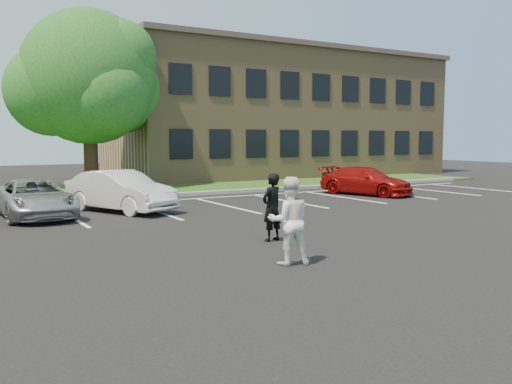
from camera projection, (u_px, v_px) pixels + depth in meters
ground_plane at (279, 253)px, 11.87m from camera, size 90.00×90.00×0.00m
curb at (120, 198)px, 22.16m from camera, size 40.00×0.30×0.15m
grass_strip at (96, 191)px, 25.59m from camera, size 44.00×8.00×0.08m
stall_lines at (181, 205)px, 20.26m from camera, size 34.00×5.36×0.01m
office_building at (277, 114)px, 37.39m from camera, size 22.40×10.40×8.30m
tree at (90, 80)px, 26.74m from camera, size 7.80×7.20×8.80m
man_black_suit at (272, 207)px, 13.16m from camera, size 0.69×0.56×1.66m
man_white_shirt at (289, 221)px, 10.68m from camera, size 1.02×0.91×1.75m
car_silver_minivan at (35, 199)px, 17.07m from camera, size 2.21×4.44×1.21m
car_white_sedan at (120, 191)px, 18.46m from camera, size 3.13×4.50×1.40m
car_red_compact at (366, 181)px, 24.04m from camera, size 2.94×4.56×1.23m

